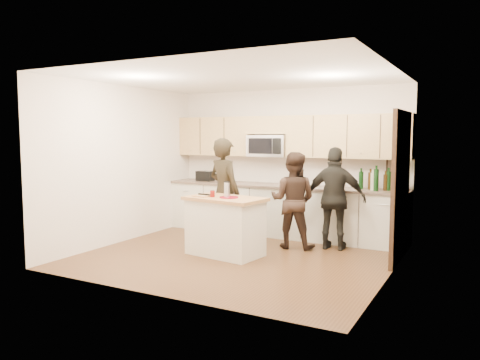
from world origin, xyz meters
The scene contains 21 objects.
floor centered at (0.00, 0.00, 0.00)m, with size 4.50×4.50×0.00m, color #56361D.
room_shell centered at (0.00, 0.00, 1.73)m, with size 4.52×4.02×2.71m.
back_cabinetry centered at (0.00, 1.69, 0.47)m, with size 4.50×0.66×0.94m.
upper_cabinetry centered at (0.03, 1.83, 1.84)m, with size 4.50×0.33×0.75m.
microwave centered at (-0.31, 1.80, 1.65)m, with size 0.76×0.41×0.40m.
doorway centered at (2.23, 0.90, 1.16)m, with size 0.06×1.25×2.20m.
framed_picture centered at (1.95, 1.98, 1.28)m, with size 0.30×0.03×0.38m.
dish_towel centered at (-0.95, 1.50, 0.80)m, with size 0.34×0.60×0.48m.
island centered at (-0.21, -0.02, 0.45)m, with size 1.29×0.86×0.90m.
red_plate centered at (-0.12, -0.05, 0.91)m, with size 0.28×0.28×0.02m, color maroon.
box_grater centered at (-0.16, -0.04, 1.04)m, with size 0.09×0.05×0.23m.
drink_glass centered at (-0.39, -0.09, 0.95)m, with size 0.07×0.07×0.10m, color maroon.
cutting_board centered at (-0.56, -0.12, 0.91)m, with size 0.25×0.20×0.02m, color #AB7F47.
tongs centered at (-0.54, -0.05, 0.93)m, with size 0.29×0.03×0.02m, color black.
knife centered at (-0.56, -0.14, 0.92)m, with size 0.18×0.02×0.01m, color silver.
toaster centered at (-1.64, 1.67, 1.04)m, with size 0.33×0.21×0.20m.
bottle_cluster centered at (1.74, 1.69, 1.12)m, with size 0.64×0.36×0.42m.
orchid centered at (2.10, 1.72, 1.17)m, with size 0.26×0.21×0.47m, color #437D32.
woman_left centered at (-0.54, 0.53, 0.90)m, with size 0.66×0.43×1.80m, color black.
woman_center centered at (0.54, 0.92, 0.79)m, with size 0.77×0.60×1.58m, color black.
woman_right centered at (1.18, 1.13, 0.83)m, with size 0.97×0.41×1.66m, color black.
Camera 1 is at (3.35, -6.17, 1.85)m, focal length 35.00 mm.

